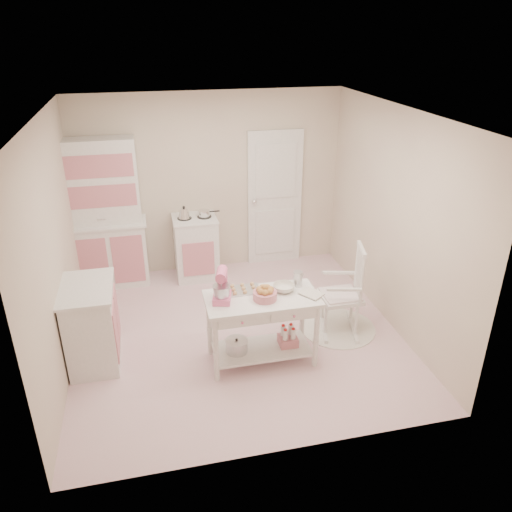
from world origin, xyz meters
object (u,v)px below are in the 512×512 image
(stove, at_px, (196,247))
(hutch, at_px, (105,215))
(base_cabinet, at_px, (92,324))
(bread_basket, at_px, (265,295))
(work_table, at_px, (262,329))
(stand_mixer, at_px, (222,286))
(rocking_chair, at_px, (341,289))

(stove, bearing_deg, hutch, 177.61)
(base_cabinet, relative_size, bread_basket, 3.68)
(work_table, bearing_deg, bread_basket, -68.20)
(base_cabinet, bearing_deg, hutch, 85.65)
(stand_mixer, bearing_deg, hutch, 133.49)
(hutch, relative_size, rocking_chair, 1.89)
(stand_mixer, bearing_deg, work_table, 11.76)
(stove, height_order, work_table, stove)
(hutch, relative_size, base_cabinet, 2.26)
(hutch, height_order, rocking_chair, hutch)
(base_cabinet, bearing_deg, rocking_chair, -0.37)
(hutch, height_order, bread_basket, hutch)
(stove, bearing_deg, work_table, -78.35)
(hutch, height_order, stand_mixer, hutch)
(bread_basket, bearing_deg, stove, 101.88)
(stove, xyz_separation_m, rocking_chair, (1.51, -1.80, 0.09))
(stove, height_order, rocking_chair, rocking_chair)
(rocking_chair, bearing_deg, stand_mixer, -152.03)
(hutch, distance_m, base_cabinet, 1.92)
(rocking_chair, xyz_separation_m, stand_mixer, (-1.48, -0.38, 0.42))
(base_cabinet, distance_m, bread_basket, 1.91)
(stove, xyz_separation_m, work_table, (0.45, -2.19, -0.06))
(stove, height_order, base_cabinet, same)
(hutch, xyz_separation_m, bread_basket, (1.67, -2.29, -0.19))
(hutch, bearing_deg, base_cabinet, -94.35)
(base_cabinet, bearing_deg, stove, 53.00)
(rocking_chair, relative_size, bread_basket, 4.40)
(stove, distance_m, base_cabinet, 2.22)
(work_table, xyz_separation_m, stand_mixer, (-0.42, 0.02, 0.57))
(stove, relative_size, bread_basket, 3.68)
(stove, distance_m, stand_mixer, 2.23)
(stove, relative_size, base_cabinet, 1.00)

